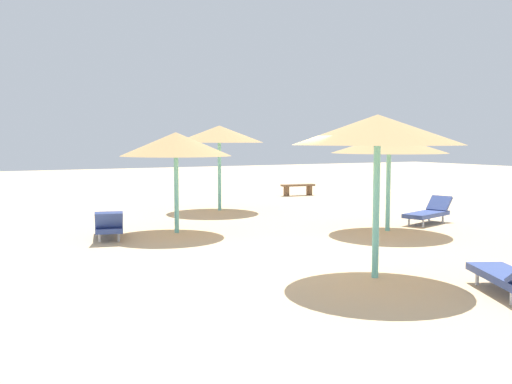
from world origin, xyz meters
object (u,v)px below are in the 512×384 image
object	(u,v)px
parasol_3	(389,144)
lounger_0	(512,277)
parasol_2	(176,144)
bench_0	(298,188)
lounger_2	(109,226)
lounger_3	(429,212)
parasol_0	(378,130)
parasol_6	(219,134)

from	to	relation	value
parasol_3	lounger_0	size ratio (longest dim) A/B	1.53
parasol_2	bench_0	bearing A→B (deg)	40.97
lounger_2	parasol_2	bearing A→B (deg)	3.56
parasol_2	parasol_3	distance (m)	5.61
parasol_3	lounger_2	distance (m)	7.52
lounger_3	lounger_2	bearing A→B (deg)	168.74
parasol_0	parasol_2	bearing A→B (deg)	101.19
parasol_2	parasol_6	xyz separation A→B (m)	(3.07, 3.97, 0.30)
parasol_3	lounger_3	bearing A→B (deg)	14.26
lounger_3	parasol_2	bearing A→B (deg)	165.10
parasol_6	bench_0	distance (m)	6.63
parasol_6	bench_0	size ratio (longest dim) A/B	1.97
lounger_0	lounger_2	world-z (taller)	lounger_2
lounger_0	lounger_3	distance (m)	8.09
parasol_2	lounger_2	distance (m)	2.69
parasol_0	bench_0	xyz separation A→B (m)	(7.09, 13.70, -2.24)
parasol_6	lounger_3	xyz separation A→B (m)	(3.97, -5.84, -2.29)
parasol_2	lounger_3	distance (m)	7.56
parasol_0	parasol_2	size ratio (longest dim) A/B	1.03
parasol_3	lounger_3	size ratio (longest dim) A/B	1.55
parasol_3	parasol_6	world-z (taller)	parasol_6
lounger_3	parasol_3	bearing A→B (deg)	-165.74
parasol_2	parasol_6	world-z (taller)	parasol_6
parasol_6	lounger_2	world-z (taller)	parasol_6
lounger_0	lounger_3	xyz separation A→B (m)	(4.73, 6.57, 0.01)
parasol_3	lounger_2	xyz separation A→B (m)	(-6.89, 2.26, -1.99)
parasol_6	lounger_2	xyz separation A→B (m)	(-4.88, -4.08, -2.29)
parasol_0	parasol_3	size ratio (longest dim) A/B	0.97
parasol_2	lounger_3	world-z (taller)	parasol_2
parasol_2	lounger_0	distance (m)	8.98
parasol_0	parasol_6	world-z (taller)	parasol_6
parasol_3	lounger_2	bearing A→B (deg)	161.80
parasol_0	parasol_2	xyz separation A→B (m)	(-1.27, 6.44, -0.28)
parasol_2	bench_0	xyz separation A→B (m)	(8.36, 7.26, -1.96)
lounger_0	parasol_3	bearing A→B (deg)	65.52
parasol_6	lounger_3	bearing A→B (deg)	-55.78
parasol_0	parasol_6	distance (m)	10.56
parasol_0	parasol_6	bearing A→B (deg)	80.19
parasol_6	parasol_3	bearing A→B (deg)	-72.47
parasol_0	bench_0	bearing A→B (deg)	62.66
parasol_2	bench_0	world-z (taller)	parasol_2
parasol_3	lounger_3	distance (m)	2.84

